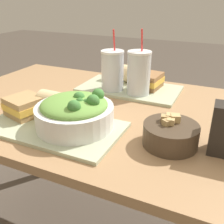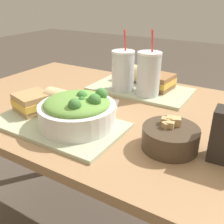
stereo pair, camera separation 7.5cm
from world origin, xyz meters
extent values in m
cube|color=#A37A51|center=(0.00, 0.00, 0.73)|extent=(1.41, 0.82, 0.03)
cylinder|color=#A37A51|center=(-0.65, 0.35, 0.36)|extent=(0.06, 0.06, 0.72)
cube|color=#B2BC99|center=(-0.11, -0.22, 0.76)|extent=(0.44, 0.25, 0.01)
cube|color=#B2BC99|center=(-0.02, 0.22, 0.76)|extent=(0.44, 0.25, 0.01)
cylinder|color=white|center=(-0.05, -0.20, 0.80)|extent=(0.25, 0.25, 0.07)
ellipsoid|color=#6B9E42|center=(-0.05, -0.20, 0.84)|extent=(0.21, 0.21, 0.05)
sphere|color=#38702D|center=(-0.02, -0.20, 0.85)|extent=(0.03, 0.03, 0.03)
sphere|color=#427F38|center=(0.00, -0.20, 0.85)|extent=(0.03, 0.03, 0.03)
sphere|color=#427F38|center=(0.01, -0.14, 0.86)|extent=(0.04, 0.04, 0.04)
sphere|color=#427F38|center=(0.02, -0.19, 0.86)|extent=(0.04, 0.04, 0.04)
sphere|color=#427F38|center=(-0.04, -0.18, 0.86)|extent=(0.04, 0.04, 0.04)
sphere|color=#427F38|center=(-0.01, -0.25, 0.86)|extent=(0.04, 0.04, 0.04)
cube|color=beige|center=(-0.07, -0.22, 0.84)|extent=(0.03, 0.05, 0.01)
cube|color=beige|center=(-0.08, -0.21, 0.84)|extent=(0.07, 0.06, 0.01)
cylinder|color=#473828|center=(0.25, -0.16, 0.78)|extent=(0.16, 0.16, 0.06)
cylinder|color=brown|center=(0.25, -0.16, 0.81)|extent=(0.14, 0.14, 0.01)
cube|color=tan|center=(0.25, -0.14, 0.82)|extent=(0.03, 0.03, 0.03)
cube|color=tan|center=(0.24, -0.17, 0.82)|extent=(0.03, 0.03, 0.02)
cube|color=tan|center=(0.23, -0.15, 0.82)|extent=(0.03, 0.03, 0.02)
cube|color=tan|center=(0.25, -0.16, 0.82)|extent=(0.02, 0.02, 0.02)
cube|color=tan|center=(0.24, -0.14, 0.82)|extent=(0.03, 0.03, 0.02)
cube|color=tan|center=(0.24, -0.13, 0.82)|extent=(0.02, 0.02, 0.02)
cube|color=tan|center=(-0.25, -0.19, 0.77)|extent=(0.14, 0.13, 0.02)
cube|color=#EFB742|center=(-0.25, -0.19, 0.79)|extent=(0.14, 0.14, 0.02)
cube|color=tan|center=(-0.25, -0.19, 0.82)|extent=(0.14, 0.13, 0.02)
cylinder|color=#DBBC84|center=(-0.15, -0.14, 0.80)|extent=(0.15, 0.08, 0.08)
cylinder|color=beige|center=(-0.08, -0.14, 0.80)|extent=(0.01, 0.07, 0.07)
cube|color=olive|center=(0.05, 0.25, 0.77)|extent=(0.12, 0.13, 0.02)
cube|color=#EFB742|center=(0.05, 0.25, 0.79)|extent=(0.12, 0.13, 0.02)
cube|color=olive|center=(0.05, 0.25, 0.82)|extent=(0.12, 0.13, 0.02)
cylinder|color=#DBBC84|center=(-0.09, 0.30, 0.80)|extent=(0.15, 0.10, 0.08)
cylinder|color=beige|center=(-0.03, 0.29, 0.80)|extent=(0.02, 0.07, 0.07)
cylinder|color=silver|center=(-0.08, 0.17, 0.84)|extent=(0.10, 0.10, 0.16)
cylinder|color=black|center=(-0.08, 0.17, 0.83)|extent=(0.08, 0.08, 0.13)
cylinder|color=white|center=(-0.08, 0.17, 0.93)|extent=(0.10, 0.10, 0.01)
cylinder|color=red|center=(-0.08, 0.17, 0.97)|extent=(0.01, 0.02, 0.09)
cylinder|color=silver|center=(0.04, 0.17, 0.85)|extent=(0.10, 0.10, 0.17)
cylinder|color=maroon|center=(0.04, 0.17, 0.83)|extent=(0.08, 0.08, 0.14)
cylinder|color=white|center=(0.04, 0.17, 0.93)|extent=(0.10, 0.10, 0.01)
cylinder|color=red|center=(0.04, 0.17, 0.98)|extent=(0.01, 0.02, 0.09)
cube|color=white|center=(-0.09, 0.00, 0.75)|extent=(0.17, 0.15, 0.00)
camera|label=1|loc=(0.37, -0.82, 1.15)|focal=42.00mm
camera|label=2|loc=(0.44, -0.78, 1.15)|focal=42.00mm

